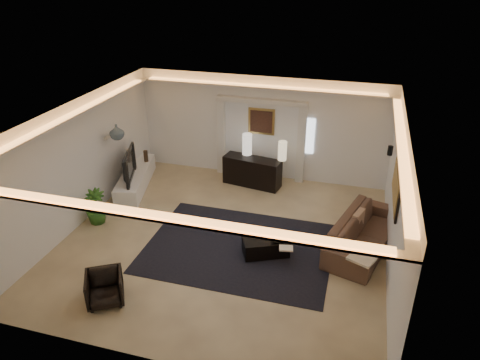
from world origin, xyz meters
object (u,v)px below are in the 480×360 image
(armchair, at_px, (105,288))
(console, at_px, (252,172))
(coffee_table, at_px, (266,246))
(sofa, at_px, (364,233))

(armchair, bearing_deg, console, 44.97)
(coffee_table, bearing_deg, armchair, -162.99)
(coffee_table, bearing_deg, sofa, -2.01)
(sofa, bearing_deg, console, 69.96)
(console, relative_size, armchair, 2.39)
(armchair, bearing_deg, sofa, 4.14)
(console, height_order, armchair, console)
(sofa, xyz_separation_m, armchair, (-4.49, -3.07, -0.07))
(sofa, height_order, coffee_table, sofa)
(console, bearing_deg, armchair, -95.33)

